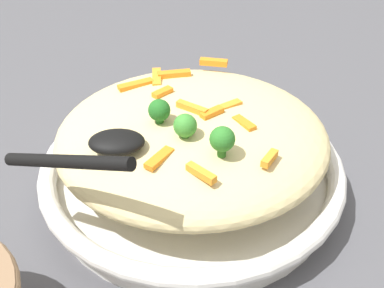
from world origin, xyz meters
TOP-DOWN VIEW (x-y plane):
  - ground_plane at (0.00, 0.00)m, footprint 2.40×2.40m
  - serving_bowl at (0.00, 0.00)m, footprint 0.36×0.36m
  - pasta_mound at (0.00, 0.00)m, footprint 0.31×0.30m
  - carrot_piece_0 at (-0.04, 0.09)m, footprint 0.01×0.04m
  - carrot_piece_1 at (-0.02, 0.09)m, footprint 0.04×0.02m
  - carrot_piece_2 at (-0.07, 0.07)m, footprint 0.04×0.03m
  - carrot_piece_3 at (0.02, -0.01)m, footprint 0.03×0.02m
  - carrot_piece_4 at (0.03, 0.12)m, footprint 0.04×0.02m
  - carrot_piece_5 at (-0.00, 0.00)m, footprint 0.04×0.03m
  - carrot_piece_6 at (-0.03, -0.08)m, footprint 0.03×0.04m
  - carrot_piece_7 at (0.05, -0.02)m, footprint 0.02×0.03m
  - carrot_piece_8 at (-0.03, 0.04)m, footprint 0.03×0.02m
  - carrot_piece_9 at (0.07, -0.08)m, footprint 0.02×0.02m
  - carrot_piece_10 at (0.04, 0.01)m, footprint 0.03×0.02m
  - carrot_piece_11 at (0.01, -0.10)m, footprint 0.03×0.03m
  - broccoli_floret_0 at (-0.03, -0.02)m, footprint 0.02×0.02m
  - broccoli_floret_1 at (-0.01, -0.05)m, footprint 0.02×0.02m
  - broccoli_floret_2 at (0.03, -0.08)m, footprint 0.03×0.03m
  - serving_spoon at (-0.09, -0.08)m, footprint 0.13×0.12m

SIDE VIEW (x-z plane):
  - ground_plane at x=0.00m, z-range 0.00..0.00m
  - serving_bowl at x=0.00m, z-range 0.00..0.05m
  - pasta_mound at x=0.00m, z-range 0.04..0.11m
  - carrot_piece_0 at x=-0.04m, z-range 0.11..0.11m
  - carrot_piece_2 at x=-0.07m, z-range 0.11..0.11m
  - carrot_piece_6 at x=-0.03m, z-range 0.11..0.11m
  - carrot_piece_1 at x=-0.02m, z-range 0.11..0.11m
  - carrot_piece_11 at x=0.01m, z-range 0.11..0.11m
  - carrot_piece_9 at x=0.07m, z-range 0.11..0.11m
  - carrot_piece_4 at x=0.03m, z-range 0.11..0.11m
  - carrot_piece_7 at x=0.05m, z-range 0.11..0.11m
  - carrot_piece_10 at x=0.04m, z-range 0.11..0.11m
  - carrot_piece_8 at x=-0.03m, z-range 0.11..0.12m
  - carrot_piece_3 at x=0.02m, z-range 0.11..0.12m
  - carrot_piece_5 at x=0.00m, z-range 0.11..0.12m
  - broccoli_floret_1 at x=-0.01m, z-range 0.11..0.14m
  - serving_spoon at x=-0.09m, z-range 0.09..0.16m
  - broccoli_floret_0 at x=-0.03m, z-range 0.11..0.14m
  - broccoli_floret_2 at x=0.03m, z-range 0.11..0.14m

